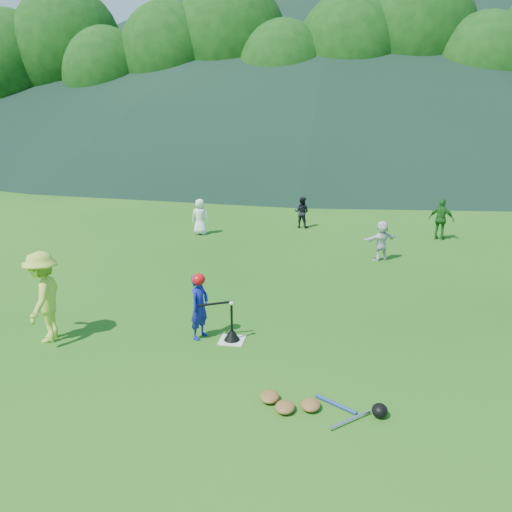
{
  "coord_description": "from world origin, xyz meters",
  "views": [
    {
      "loc": [
        1.91,
        -8.13,
        4.07
      ],
      "look_at": [
        0.0,
        2.5,
        0.9
      ],
      "focal_mm": 35.0,
      "sensor_mm": 36.0,
      "label": 1
    }
  ],
  "objects_px": {
    "adult_coach": "(44,297)",
    "batting_tee": "(232,334)",
    "fielder_a": "(200,217)",
    "fielder_b": "(302,212)",
    "batter_child": "(199,307)",
    "fielder_d": "(381,241)",
    "fielder_c": "(441,219)",
    "equipment_pile": "(311,405)",
    "home_plate": "(232,340)"
  },
  "relations": [
    {
      "from": "adult_coach",
      "to": "batting_tee",
      "type": "height_order",
      "value": "adult_coach"
    },
    {
      "from": "fielder_a",
      "to": "fielder_b",
      "type": "bearing_deg",
      "value": -155.92
    },
    {
      "from": "batter_child",
      "to": "fielder_d",
      "type": "distance_m",
      "value": 6.73
    },
    {
      "from": "batter_child",
      "to": "fielder_b",
      "type": "height_order",
      "value": "batter_child"
    },
    {
      "from": "adult_coach",
      "to": "fielder_d",
      "type": "relative_size",
      "value": 1.48
    },
    {
      "from": "fielder_c",
      "to": "fielder_d",
      "type": "distance_m",
      "value": 3.43
    },
    {
      "from": "fielder_a",
      "to": "batting_tee",
      "type": "distance_m",
      "value": 8.31
    },
    {
      "from": "fielder_d",
      "to": "equipment_pile",
      "type": "relative_size",
      "value": 0.63
    },
    {
      "from": "batter_child",
      "to": "batting_tee",
      "type": "distance_m",
      "value": 0.78
    },
    {
      "from": "home_plate",
      "to": "adult_coach",
      "type": "height_order",
      "value": "adult_coach"
    },
    {
      "from": "adult_coach",
      "to": "batter_child",
      "type": "bearing_deg",
      "value": 88.95
    },
    {
      "from": "fielder_d",
      "to": "adult_coach",
      "type": "bearing_deg",
      "value": 12.59
    },
    {
      "from": "adult_coach",
      "to": "equipment_pile",
      "type": "height_order",
      "value": "adult_coach"
    },
    {
      "from": "home_plate",
      "to": "batter_child",
      "type": "bearing_deg",
      "value": 176.41
    },
    {
      "from": "equipment_pile",
      "to": "fielder_b",
      "type": "bearing_deg",
      "value": 95.83
    },
    {
      "from": "batter_child",
      "to": "fielder_a",
      "type": "height_order",
      "value": "batter_child"
    },
    {
      "from": "equipment_pile",
      "to": "batter_child",
      "type": "bearing_deg",
      "value": 138.01
    },
    {
      "from": "batter_child",
      "to": "batting_tee",
      "type": "height_order",
      "value": "batter_child"
    },
    {
      "from": "equipment_pile",
      "to": "fielder_c",
      "type": "bearing_deg",
      "value": 71.72
    },
    {
      "from": "fielder_b",
      "to": "fielder_c",
      "type": "bearing_deg",
      "value": -178.94
    },
    {
      "from": "adult_coach",
      "to": "fielder_a",
      "type": "relative_size",
      "value": 1.38
    },
    {
      "from": "adult_coach",
      "to": "fielder_c",
      "type": "bearing_deg",
      "value": 124.09
    },
    {
      "from": "fielder_b",
      "to": "home_plate",
      "type": "bearing_deg",
      "value": 100.05
    },
    {
      "from": "fielder_c",
      "to": "fielder_d",
      "type": "height_order",
      "value": "fielder_c"
    },
    {
      "from": "home_plate",
      "to": "fielder_d",
      "type": "distance_m",
      "value": 6.48
    },
    {
      "from": "home_plate",
      "to": "adult_coach",
      "type": "relative_size",
      "value": 0.27
    },
    {
      "from": "fielder_a",
      "to": "fielder_c",
      "type": "relative_size",
      "value": 0.91
    },
    {
      "from": "fielder_a",
      "to": "adult_coach",
      "type": "bearing_deg",
      "value": 84.42
    },
    {
      "from": "adult_coach",
      "to": "fielder_b",
      "type": "bearing_deg",
      "value": 146.23
    },
    {
      "from": "home_plate",
      "to": "fielder_c",
      "type": "distance_m",
      "value": 9.88
    },
    {
      "from": "fielder_a",
      "to": "fielder_c",
      "type": "xyz_separation_m",
      "value": [
        7.89,
        0.7,
        0.06
      ]
    },
    {
      "from": "fielder_d",
      "to": "batting_tee",
      "type": "bearing_deg",
      "value": 30.3
    },
    {
      "from": "home_plate",
      "to": "batter_child",
      "type": "height_order",
      "value": "batter_child"
    },
    {
      "from": "fielder_b",
      "to": "adult_coach",
      "type": "bearing_deg",
      "value": 81.96
    },
    {
      "from": "batting_tee",
      "to": "fielder_a",
      "type": "bearing_deg",
      "value": 110.23
    },
    {
      "from": "fielder_d",
      "to": "equipment_pile",
      "type": "xyz_separation_m",
      "value": [
        -1.4,
        -7.66,
        -0.5
      ]
    },
    {
      "from": "adult_coach",
      "to": "fielder_c",
      "type": "relative_size",
      "value": 1.25
    },
    {
      "from": "batting_tee",
      "to": "equipment_pile",
      "type": "height_order",
      "value": "batting_tee"
    },
    {
      "from": "home_plate",
      "to": "batter_child",
      "type": "xyz_separation_m",
      "value": [
        -0.61,
        0.04,
        0.6
      ]
    },
    {
      "from": "fielder_a",
      "to": "equipment_pile",
      "type": "bearing_deg",
      "value": 112.22
    },
    {
      "from": "fielder_c",
      "to": "batter_child",
      "type": "bearing_deg",
      "value": 76.79
    },
    {
      "from": "home_plate",
      "to": "fielder_b",
      "type": "height_order",
      "value": "fielder_b"
    },
    {
      "from": "batter_child",
      "to": "adult_coach",
      "type": "height_order",
      "value": "adult_coach"
    },
    {
      "from": "batter_child",
      "to": "fielder_c",
      "type": "distance_m",
      "value": 10.15
    },
    {
      "from": "home_plate",
      "to": "equipment_pile",
      "type": "relative_size",
      "value": 0.25
    },
    {
      "from": "home_plate",
      "to": "equipment_pile",
      "type": "distance_m",
      "value": 2.5
    },
    {
      "from": "fielder_c",
      "to": "fielder_b",
      "type": "bearing_deg",
      "value": 8.92
    },
    {
      "from": "fielder_a",
      "to": "equipment_pile",
      "type": "xyz_separation_m",
      "value": [
        4.45,
        -9.72,
        -0.54
      ]
    },
    {
      "from": "home_plate",
      "to": "fielder_c",
      "type": "bearing_deg",
      "value": 59.39
    },
    {
      "from": "batter_child",
      "to": "adult_coach",
      "type": "relative_size",
      "value": 0.73
    }
  ]
}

